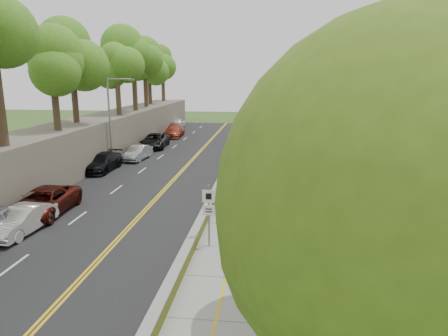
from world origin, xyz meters
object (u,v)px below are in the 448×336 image
(concrete_block, at_px, (258,202))
(person_far, at_px, (260,141))
(car_2, at_px, (44,202))
(signpost, at_px, (209,209))
(car_1, at_px, (22,220))
(streetlight, at_px, (112,115))
(painter_0, at_px, (224,182))
(construction_barrel, at_px, (262,141))

(concrete_block, xyz_separation_m, person_far, (-0.40, 20.89, 0.48))
(car_2, xyz_separation_m, person_far, (12.24, 23.56, 0.11))
(signpost, distance_m, person_far, 26.98)
(car_1, xyz_separation_m, person_far, (11.80, 26.35, 0.19))
(streetlight, xyz_separation_m, painter_0, (11.21, -7.89, -3.81))
(construction_barrel, xyz_separation_m, car_2, (-12.44, -25.67, 0.31))
(car_2, bearing_deg, car_1, -83.56)
(streetlight, distance_m, person_far, 16.95)
(streetlight, relative_size, car_1, 1.86)
(car_2, bearing_deg, painter_0, 27.13)
(painter_0, bearing_deg, streetlight, 74.79)
(painter_0, bearing_deg, concrete_block, -121.80)
(car_1, relative_size, person_far, 2.42)
(signpost, distance_m, car_1, 10.14)
(car_1, xyz_separation_m, painter_0, (9.75, 8.56, 0.08))
(construction_barrel, height_order, car_2, car_2)
(streetlight, xyz_separation_m, car_1, (1.46, -16.46, -3.89))
(signpost, relative_size, car_1, 0.72)
(construction_barrel, xyz_separation_m, car_1, (-12.00, -28.46, 0.24))
(concrete_block, distance_m, car_1, 13.37)
(concrete_block, bearing_deg, car_1, -155.90)
(streetlight, distance_m, concrete_block, 18.03)
(construction_barrel, distance_m, person_far, 2.16)
(car_1, bearing_deg, car_2, 102.89)
(car_2, bearing_deg, person_far, 60.12)
(signpost, bearing_deg, person_far, 86.28)
(concrete_block, relative_size, painter_0, 0.79)
(signpost, height_order, car_1, signpost)
(construction_barrel, distance_m, concrete_block, 23.00)
(concrete_block, height_order, person_far, person_far)
(car_2, bearing_deg, construction_barrel, 61.72)
(streetlight, relative_size, concrete_block, 6.53)
(streetlight, height_order, painter_0, streetlight)
(painter_0, bearing_deg, construction_barrel, 13.48)
(concrete_block, bearing_deg, construction_barrel, 90.50)
(construction_barrel, height_order, concrete_block, construction_barrel)
(car_1, relative_size, painter_0, 2.77)
(streetlight, bearing_deg, signpost, -55.92)
(streetlight, bearing_deg, car_2, -85.70)
(person_far, bearing_deg, car_2, 75.71)
(concrete_block, relative_size, car_2, 0.22)
(signpost, xyz_separation_m, painter_0, (-0.30, 9.12, -1.13))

